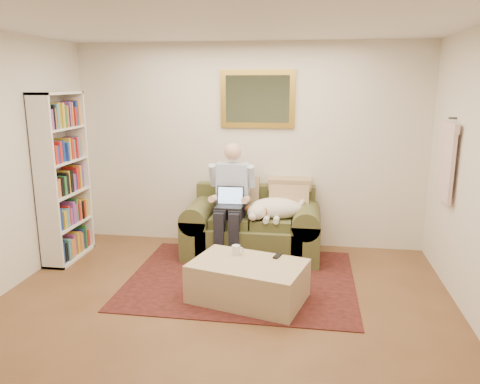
% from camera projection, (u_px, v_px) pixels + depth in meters
% --- Properties ---
extents(room_shell, '(4.51, 5.00, 2.61)m').
position_uv_depth(room_shell, '(215.00, 180.00, 3.96)').
color(room_shell, brown).
rests_on(room_shell, ground).
extents(rug, '(2.43, 1.95, 0.01)m').
position_uv_depth(rug, '(242.00, 278.00, 5.13)').
color(rug, black).
rests_on(rug, room_shell).
extents(sofa, '(1.65, 0.84, 0.99)m').
position_uv_depth(sofa, '(252.00, 232.00, 5.81)').
color(sofa, brown).
rests_on(sofa, room_shell).
extents(seated_man, '(0.54, 0.78, 1.39)m').
position_uv_depth(seated_man, '(231.00, 203.00, 5.60)').
color(seated_man, '#8C9FD8').
rests_on(seated_man, sofa).
extents(laptop, '(0.32, 0.25, 0.23)m').
position_uv_depth(laptop, '(230.00, 201.00, 5.53)').
color(laptop, black).
rests_on(laptop, seated_man).
extents(sleeping_dog, '(0.68, 0.43, 0.25)m').
position_uv_depth(sleeping_dog, '(276.00, 208.00, 5.60)').
color(sleeping_dog, white).
rests_on(sleeping_dog, sofa).
extents(ottoman, '(1.22, 0.94, 0.39)m').
position_uv_depth(ottoman, '(248.00, 281.00, 4.60)').
color(ottoman, tan).
rests_on(ottoman, room_shell).
extents(coffee_mug, '(0.08, 0.08, 0.10)m').
position_uv_depth(coffee_mug, '(236.00, 250.00, 4.75)').
color(coffee_mug, white).
rests_on(coffee_mug, ottoman).
extents(tv_remote, '(0.09, 0.16, 0.02)m').
position_uv_depth(tv_remote, '(278.00, 256.00, 4.70)').
color(tv_remote, black).
rests_on(tv_remote, ottoman).
extents(bookshelf, '(0.28, 0.80, 2.00)m').
position_uv_depth(bookshelf, '(63.00, 178.00, 5.54)').
color(bookshelf, white).
rests_on(bookshelf, room_shell).
extents(wall_mirror, '(0.94, 0.04, 0.72)m').
position_uv_depth(wall_mirror, '(257.00, 99.00, 5.84)').
color(wall_mirror, gold).
rests_on(wall_mirror, room_shell).
extents(hanging_shirt, '(0.06, 0.52, 0.90)m').
position_uv_depth(hanging_shirt, '(447.00, 157.00, 4.83)').
color(hanging_shirt, beige).
rests_on(hanging_shirt, room_shell).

